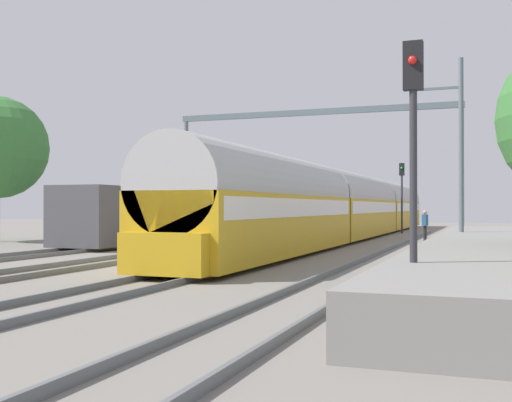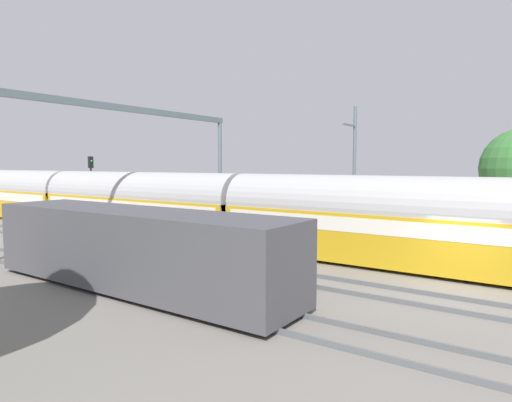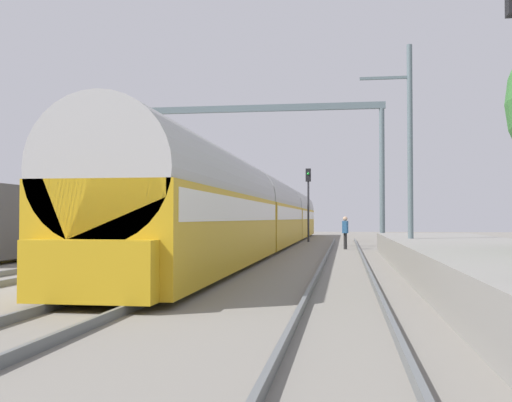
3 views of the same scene
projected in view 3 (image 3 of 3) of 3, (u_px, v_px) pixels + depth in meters
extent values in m
plane|color=slate|center=(89.00, 281.00, 15.99)|extent=(120.00, 120.00, 0.00)
cube|color=#5A5E60|center=(36.00, 277.00, 16.21)|extent=(0.08, 60.00, 0.16)
cube|color=#5A5E60|center=(144.00, 279.00, 15.78)|extent=(0.08, 60.00, 0.16)
cube|color=#5A5E60|center=(198.00, 279.00, 15.58)|extent=(0.08, 60.00, 0.16)
cube|color=#5A5E60|center=(314.00, 281.00, 15.15)|extent=(0.08, 60.00, 0.16)
cube|color=#5A5E60|center=(373.00, 282.00, 14.94)|extent=(0.08, 60.00, 0.16)
cube|color=gray|center=(487.00, 262.00, 16.49)|extent=(4.40, 28.00, 0.90)
cube|color=gold|center=(200.00, 230.00, 18.86)|extent=(2.90, 16.00, 2.20)
cube|color=silver|center=(200.00, 210.00, 18.87)|extent=(2.93, 15.36, 0.64)
cylinder|color=#ADADAD|center=(200.00, 188.00, 18.89)|extent=(2.84, 16.00, 2.84)
cube|color=gold|center=(267.00, 225.00, 35.03)|extent=(2.90, 16.00, 2.20)
cube|color=silver|center=(267.00, 214.00, 35.05)|extent=(2.93, 15.36, 0.64)
cylinder|color=#ADADAD|center=(267.00, 202.00, 35.07)|extent=(2.84, 16.00, 2.84)
cube|color=gold|center=(292.00, 223.00, 51.20)|extent=(2.90, 16.00, 2.20)
cube|color=silver|center=(292.00, 215.00, 51.22)|extent=(2.93, 15.36, 0.64)
cylinder|color=#ADADAD|center=(292.00, 207.00, 51.24)|extent=(2.84, 16.00, 2.84)
cube|color=gold|center=(89.00, 271.00, 10.68)|extent=(2.40, 0.50, 1.10)
cube|color=#47474C|center=(35.00, 221.00, 26.37)|extent=(2.80, 13.00, 2.70)
cube|color=black|center=(35.00, 251.00, 26.33)|extent=(2.52, 11.96, 0.10)
cylinder|color=black|center=(345.00, 241.00, 32.30)|extent=(0.22, 0.22, 0.85)
cube|color=#285684|center=(345.00, 227.00, 32.32)|extent=(0.33, 0.45, 0.64)
sphere|color=tan|center=(345.00, 219.00, 32.33)|extent=(0.24, 0.24, 0.24)
cylinder|color=#2D2D33|center=(308.00, 212.00, 42.31)|extent=(0.14, 0.14, 4.18)
cube|color=black|center=(308.00, 175.00, 42.38)|extent=(0.36, 0.20, 0.90)
sphere|color=#19D133|center=(308.00, 174.00, 42.27)|extent=(0.16, 0.16, 0.16)
cylinder|color=slate|center=(77.00, 181.00, 35.05)|extent=(0.28, 0.28, 7.50)
cylinder|color=slate|center=(382.00, 179.00, 32.57)|extent=(0.28, 0.28, 7.50)
cube|color=slate|center=(224.00, 109.00, 33.92)|extent=(17.57, 0.24, 0.36)
cylinder|color=slate|center=(410.00, 153.00, 22.31)|extent=(0.20, 0.20, 8.00)
cube|color=slate|center=(385.00, 78.00, 22.52)|extent=(1.80, 0.10, 0.10)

